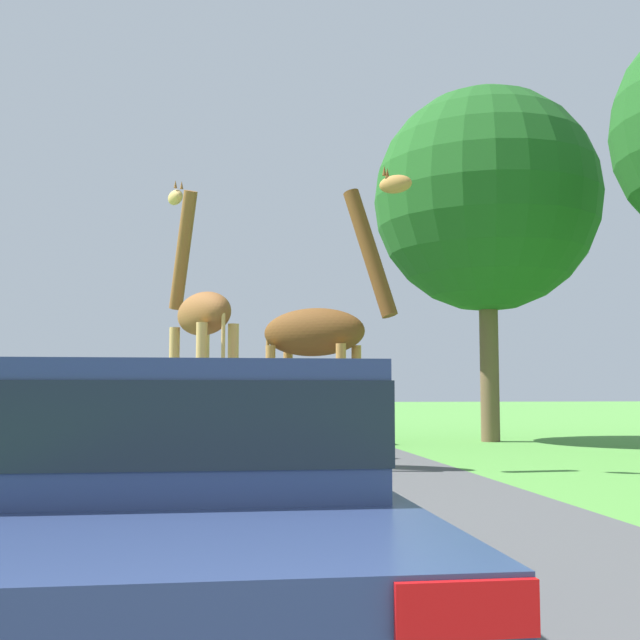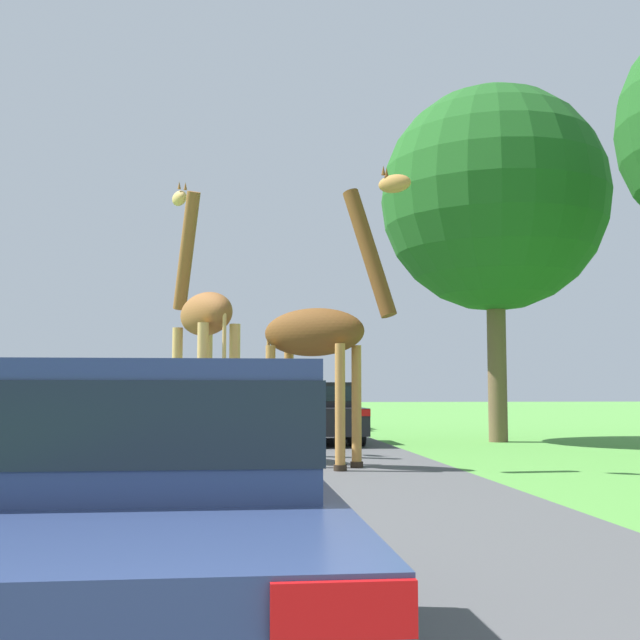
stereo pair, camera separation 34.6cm
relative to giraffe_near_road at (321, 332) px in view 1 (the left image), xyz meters
name	(u,v)px [view 1 (the left image)]	position (x,y,z in m)	size (l,w,h in m)	color
road	(225,424)	(-1.31, 16.98, -2.24)	(7.05, 120.00, 0.00)	#4C4C4F
giraffe_near_road	(321,332)	(0.00, 0.00, 0.00)	(2.52, 1.90, 4.93)	#B77F3D
giraffe_companion	(200,324)	(-2.03, 1.75, 0.27)	(1.54, 2.74, 5.50)	tan
car_lead_maroon	(170,502)	(-2.00, -9.27, -1.49)	(1.97, 4.15, 1.41)	navy
car_queue_right	(306,407)	(1.31, 13.31, -1.54)	(1.97, 3.96, 1.31)	#144C28
car_queue_left	(58,437)	(-3.57, -3.53, -1.50)	(1.83, 4.77, 1.36)	silver
car_far_ahead	(312,411)	(0.63, 6.22, -1.48)	(1.84, 4.10, 1.46)	black
car_verge_right	(172,405)	(-3.29, 17.44, -1.53)	(1.97, 4.02, 1.33)	gray
tree_left_edge	(486,201)	(5.06, 6.02, 3.83)	(5.70, 5.70, 8.94)	brown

